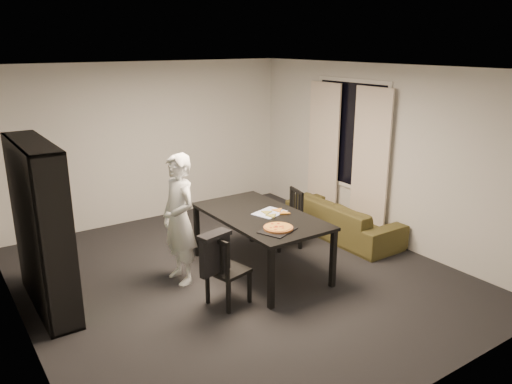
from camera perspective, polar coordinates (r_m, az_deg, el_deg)
room at (r=6.04m, az=-2.20°, el=1.53°), size 5.01×5.51×2.61m
window_pane at (r=7.99m, az=10.76°, el=6.48°), size 0.02×1.40×1.60m
window_frame at (r=7.98m, az=10.73°, el=6.47°), size 0.03×1.52×1.72m
curtain_left at (r=7.64m, az=12.91°, el=3.21°), size 0.03×0.70×2.25m
curtain_right at (r=8.36m, az=7.70°, el=4.63°), size 0.03×0.70×2.25m
bookshelf at (r=5.94m, az=-23.33°, el=-3.69°), size 0.35×1.50×1.90m
dining_table at (r=6.40m, az=0.51°, el=-3.17°), size 1.03×1.86×0.77m
chair_left at (r=5.64m, az=-3.80°, el=-8.47°), size 0.48×0.48×0.85m
chair_right at (r=7.27m, az=3.92°, el=-2.56°), size 0.47×0.47×0.86m
draped_jacket at (r=5.48m, az=-4.72°, el=-6.79°), size 0.40×0.25×0.47m
person at (r=6.16m, az=-8.78°, el=-3.11°), size 0.42×0.62×1.63m
baking_tray at (r=5.84m, az=2.48°, el=-4.41°), size 0.49×0.44×0.01m
pepperoni_pizza at (r=5.86m, az=2.56°, el=-4.09°), size 0.35×0.35×0.03m
kitchen_towel at (r=6.43m, az=1.57°, el=-2.38°), size 0.47×0.40×0.01m
pizza_slices at (r=6.40m, az=2.18°, el=-2.38°), size 0.46×0.43×0.01m
sofa at (r=7.79m, az=9.89°, el=-3.02°), size 0.75×1.93×0.56m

